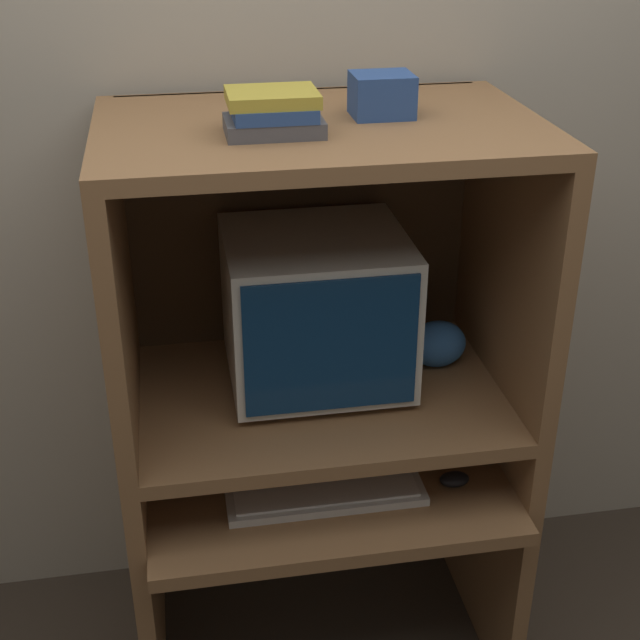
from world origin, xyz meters
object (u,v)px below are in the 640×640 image
at_px(keyboard, 326,495).
at_px(storage_box, 382,95).
at_px(book_stack, 273,113).
at_px(crt_monitor, 316,309).
at_px(mouse, 454,479).
at_px(snack_bag, 437,344).

height_order(keyboard, storage_box, storage_box).
distance_m(keyboard, book_stack, 0.90).
distance_m(crt_monitor, storage_box, 0.53).
xyz_separation_m(crt_monitor, mouse, (0.30, -0.23, -0.38)).
xyz_separation_m(snack_bag, storage_box, (-0.18, -0.05, 0.65)).
bearing_deg(storage_box, crt_monitor, 167.46).
height_order(book_stack, storage_box, storage_box).
distance_m(book_stack, storage_box, 0.26).
height_order(crt_monitor, keyboard, crt_monitor).
relative_size(mouse, snack_bag, 0.50).
bearing_deg(mouse, storage_box, 129.28).
bearing_deg(keyboard, snack_bag, 36.52).
xyz_separation_m(crt_monitor, keyboard, (-0.02, -0.23, -0.38)).
bearing_deg(book_stack, snack_bag, 18.93).
distance_m(mouse, snack_bag, 0.34).
height_order(crt_monitor, book_stack, book_stack).
bearing_deg(storage_box, mouse, -50.72).
bearing_deg(keyboard, crt_monitor, 85.95).
xyz_separation_m(keyboard, storage_box, (0.15, 0.20, 0.89)).
relative_size(crt_monitor, mouse, 5.83).
xyz_separation_m(keyboard, book_stack, (-0.09, 0.10, 0.89)).
bearing_deg(crt_monitor, mouse, -37.32).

